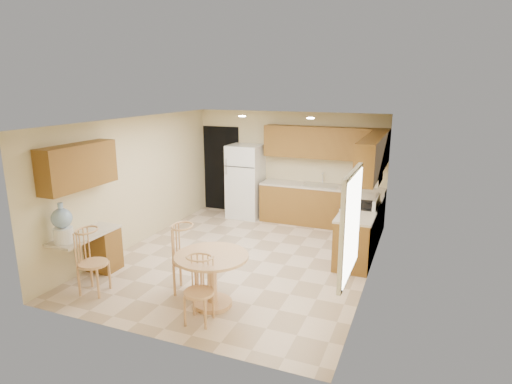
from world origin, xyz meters
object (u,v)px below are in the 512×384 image
at_px(chair_table_a, 183,254).
at_px(water_crock, 62,225).
at_px(stove, 359,227).
at_px(chair_desk, 88,257).
at_px(dining_table, 212,273).
at_px(refrigerator, 246,181).
at_px(chair_table_b, 195,287).

xyz_separation_m(chair_table_a, water_crock, (-1.75, -0.54, 0.41)).
xyz_separation_m(stove, chair_table_a, (-2.17, -2.76, 0.17)).
bearing_deg(stove, water_crock, -139.94).
relative_size(stove, chair_table_a, 1.03).
height_order(chair_table_a, chair_desk, chair_table_a).
xyz_separation_m(chair_desk, water_crock, (-0.45, 0.03, 0.44)).
relative_size(dining_table, water_crock, 1.67).
xyz_separation_m(refrigerator, dining_table, (1.25, -4.13, -0.36)).
bearing_deg(chair_table_b, chair_table_a, -55.73).
bearing_deg(water_crock, chair_table_b, -4.07).
xyz_separation_m(stove, water_crock, (-3.92, -3.30, 0.58)).
distance_m(dining_table, water_crock, 2.40).
relative_size(refrigerator, chair_desk, 1.73).
xyz_separation_m(dining_table, chair_table_b, (0.05, -0.56, 0.05)).
distance_m(stove, chair_desk, 4.81).
bearing_deg(water_crock, refrigerator, 76.92).
relative_size(chair_table_a, chair_desk, 1.05).
height_order(refrigerator, chair_table_b, refrigerator).
height_order(stove, chair_table_b, stove).
relative_size(dining_table, chair_table_b, 1.15).
height_order(stove, water_crock, water_crock).
distance_m(refrigerator, chair_table_b, 4.87).
distance_m(refrigerator, water_crock, 4.64).
bearing_deg(chair_table_a, stove, 126.29).
bearing_deg(dining_table, water_crock, -170.38).
bearing_deg(chair_table_a, chair_desk, -82.02).
height_order(refrigerator, stove, refrigerator).
distance_m(stove, dining_table, 3.33).
distance_m(dining_table, chair_table_a, 0.59).
xyz_separation_m(refrigerator, water_crock, (-1.05, -4.52, 0.19)).
height_order(chair_table_b, chair_desk, chair_desk).
xyz_separation_m(chair_table_a, chair_desk, (-1.30, -0.56, -0.03)).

